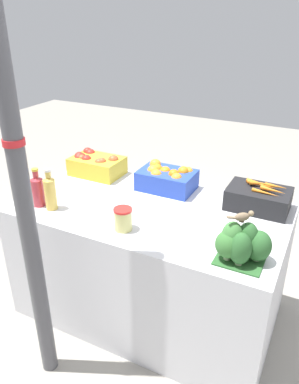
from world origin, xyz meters
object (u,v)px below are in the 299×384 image
Objects in this scene: support_pole at (15,152)px; orange_crate at (167,178)px; juice_bottle_amber at (23,186)px; juice_bottle_golden at (50,192)px; apple_crate at (96,164)px; broccoli_pile at (242,244)px; pickle_jar at (123,219)px; carrot_crate at (259,198)px; sparrow_bird at (243,216)px; juice_bottle_ruby at (38,190)px.

orange_crate is (0.28, 0.96, -0.44)m from support_pole.
support_pole is 0.71m from juice_bottle_amber.
juice_bottle_golden reaches higher than orange_crate.
apple_crate is 0.56m from juice_bottle_golden.
broccoli_pile is at bearing -25.29° from apple_crate.
juice_bottle_amber is at bearing 179.68° from broccoli_pile.
orange_crate is at bearing 90.44° from pickle_jar.
broccoli_pile is 0.95× the size of juice_bottle_amber.
juice_bottle_amber reaches higher than carrot_crate.
juice_bottle_ruby is at bearing 140.10° from sparrow_bird.
apple_crate is 1.31m from sparrow_bird.
sparrow_bird reaches higher than broccoli_pile.
orange_crate reaches higher than carrot_crate.
support_pole is at bearing -132.62° from carrot_crate.
support_pole reaches higher than orange_crate.
juice_bottle_ruby is 0.94× the size of juice_bottle_golden.
support_pole is 10.91× the size of juice_bottle_ruby.
sparrow_bird is (1.12, 0.01, 0.12)m from juice_bottle_golden.
orange_crate is (0.56, 0.00, 0.00)m from apple_crate.
support_pole is at bearing -126.64° from pickle_jar.
juice_bottle_amber is at bearing 136.42° from support_pole.
juice_bottle_golden is 2.04× the size of pickle_jar.
sparrow_bird is (1.33, 0.01, 0.12)m from juice_bottle_amber.
broccoli_pile is 1.13m from juice_bottle_golden.
apple_crate is 3.23× the size of sparrow_bird.
support_pole is at bearing -52.61° from juice_bottle_ruby.
juice_bottle_amber is at bearing 179.19° from pickle_jar.
juice_bottle_ruby is at bearing -136.44° from orange_crate.
apple_crate is at bearing 96.54° from juice_bottle_golden.
carrot_crate is 0.57m from broccoli_pile.
support_pole is at bearing -106.53° from orange_crate.
sparrow_bird is at bearing 0.47° from juice_bottle_golden.
juice_bottle_golden reaches higher than juice_bottle_ruby.
juice_bottle_golden is (0.06, -0.56, 0.03)m from apple_crate.
apple_crate is 1.38× the size of juice_bottle_amber.
juice_bottle_ruby is 2.15× the size of sparrow_bird.
support_pole is 10.55× the size of broccoli_pile.
pickle_jar is at bearing -136.15° from carrot_crate.
juice_bottle_golden is (-0.49, -0.56, 0.03)m from orange_crate.
broccoli_pile is (0.04, -0.57, 0.03)m from carrot_crate.
orange_crate is at bearing 138.34° from broccoli_pile.
sparrow_bird is (1.18, -0.55, 0.15)m from apple_crate.
carrot_crate is at bearing 23.26° from juice_bottle_amber.
orange_crate is 1.42× the size of juice_bottle_golden.
support_pole reaches higher than broccoli_pile.
juice_bottle_golden is at bearing 179.62° from broccoli_pile.
apple_crate is at bearing -179.93° from carrot_crate.
orange_crate is at bearing 98.29° from sparrow_bird.
broccoli_pile is 2.23× the size of sparrow_bird.
apple_crate is 0.58m from juice_bottle_amber.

